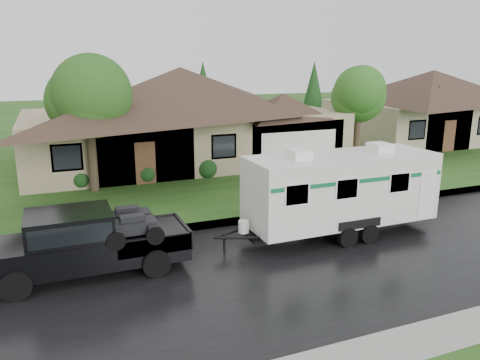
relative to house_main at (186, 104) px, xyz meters
name	(u,v)px	position (x,y,z in m)	size (l,w,h in m)	color
ground	(236,247)	(-2.29, -13.84, -3.59)	(140.00, 140.00, 0.00)	#214A17
road	(261,271)	(-2.29, -15.84, -3.59)	(140.00, 8.00, 0.01)	black
curb	(214,224)	(-2.29, -11.59, -3.52)	(140.00, 0.50, 0.15)	gray
lawn	(147,160)	(-2.29, 1.16, -3.52)	(140.00, 26.00, 0.15)	#214A17
house_main	(186,104)	(0.00, 0.00, 0.00)	(19.44, 10.80, 6.90)	gray
house_neighbor	(436,98)	(19.97, 0.50, -0.27)	(15.12, 9.72, 6.45)	tan
tree_left_green	(88,100)	(-6.04, -5.22, 0.76)	(3.66, 3.66, 6.06)	#382B1E
tree_right_green	(359,96)	(9.49, -4.08, 0.50)	(3.44, 3.44, 5.69)	#382B1E
shrub_row	(206,167)	(-0.29, -4.54, -2.94)	(13.60, 1.00, 1.00)	#143814
pickup_truck	(81,241)	(-7.21, -14.08, -2.55)	(5.82, 2.21, 1.94)	black
travel_trailer	(341,188)	(1.60, -14.08, -1.88)	(7.18, 2.52, 3.22)	silver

